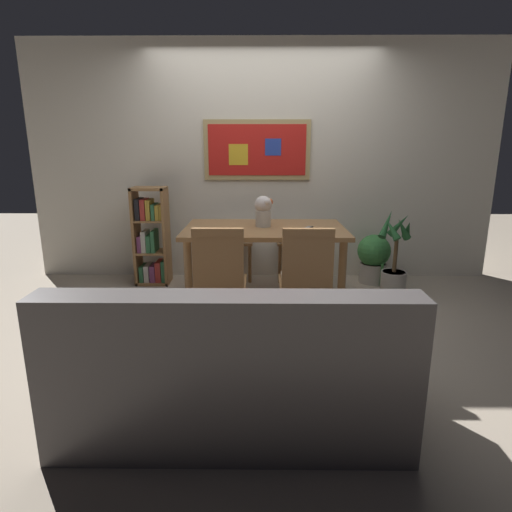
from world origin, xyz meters
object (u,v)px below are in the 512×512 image
object	(u,v)px
dining_chair_near_left	(220,273)
bookshelf	(152,238)
dining_chair_far_right	(294,231)
dining_chair_near_right	(306,274)
potted_ivy	(374,257)
flower_vase	(263,210)
leather_couch	(232,372)
dining_chair_far_left	(236,231)
dining_table	(265,237)
tv_remote	(308,228)
potted_palm	(394,264)

from	to	relation	value
dining_chair_near_left	bookshelf	distance (m)	1.66
dining_chair_far_right	dining_chair_near_right	size ratio (longest dim) A/B	1.00
dining_chair_near_left	potted_ivy	world-z (taller)	dining_chair_near_left
bookshelf	flower_vase	size ratio (longest dim) A/B	3.65
dining_chair_far_right	leather_couch	bearing A→B (deg)	-101.10
leather_couch	dining_chair_far_left	bearing A→B (deg)	92.78
dining_chair_far_left	dining_table	bearing A→B (deg)	-68.97
dining_chair_far_right	dining_chair_near_left	xyz separation A→B (m)	(-0.70, -1.67, 0.00)
dining_chair_near_left	flower_vase	bearing A→B (deg)	68.67
dining_table	leather_couch	distance (m)	1.94
dining_chair_far_left	bookshelf	bearing A→B (deg)	-163.60
dining_chair_near_right	flower_vase	xyz separation A→B (m)	(-0.33, 0.87, 0.37)
bookshelf	tv_remote	distance (m)	1.79
dining_chair_far_left	dining_chair_near_left	world-z (taller)	same
dining_chair_near_right	potted_ivy	distance (m)	1.73
dining_chair_far_right	leather_couch	xyz separation A→B (m)	(-0.54, -2.75, -0.23)
bookshelf	potted_palm	size ratio (longest dim) A/B	1.23
tv_remote	potted_ivy	bearing A→B (deg)	41.62
dining_chair_far_left	flower_vase	size ratio (longest dim) A/B	3.12
leather_couch	flower_vase	distance (m)	2.04
leather_couch	tv_remote	xyz separation A→B (m)	(0.59, 1.80, 0.44)
bookshelf	potted_ivy	xyz separation A→B (m)	(2.45, 0.04, -0.22)
potted_ivy	dining_chair_near_right	bearing A→B (deg)	-122.07
bookshelf	potted_palm	world-z (taller)	bookshelf
potted_ivy	flower_vase	distance (m)	1.50
dining_table	tv_remote	distance (m)	0.42
dining_chair_near_left	dining_chair_near_right	xyz separation A→B (m)	(0.66, -0.00, 0.00)
dining_chair_near_left	flower_vase	distance (m)	1.00
dining_chair_near_left	leather_couch	bearing A→B (deg)	-81.61
dining_chair_near_right	dining_chair_near_left	bearing A→B (deg)	179.80
dining_table	dining_chair_near_left	size ratio (longest dim) A/B	1.66
leather_couch	bookshelf	bearing A→B (deg)	112.67
dining_table	dining_chair_far_right	xyz separation A→B (m)	(0.35, 0.85, -0.11)
dining_chair_far_left	potted_ivy	size ratio (longest dim) A/B	1.68
dining_chair_near_left	bookshelf	size ratio (longest dim) A/B	0.85
dining_chair_near_left	potted_ivy	size ratio (longest dim) A/B	1.68
dining_table	dining_chair_far_right	bearing A→B (deg)	67.93
dining_chair_near_right	leather_couch	world-z (taller)	dining_chair_near_right
leather_couch	flower_vase	world-z (taller)	flower_vase
dining_chair_far_left	bookshelf	world-z (taller)	bookshelf
dining_chair_far_left	leather_couch	distance (m)	2.77
dining_chair_far_right	flower_vase	bearing A→B (deg)	-114.23
leather_couch	tv_remote	world-z (taller)	leather_couch
dining_chair_far_left	flower_vase	world-z (taller)	flower_vase
dining_table	tv_remote	size ratio (longest dim) A/B	9.54
dining_chair_far_left	dining_chair_near_right	world-z (taller)	same
leather_couch	bookshelf	distance (m)	2.70
dining_table	dining_chair_near_right	size ratio (longest dim) A/B	1.66
dining_chair_near_left	dining_chair_far_left	bearing A→B (deg)	89.12
dining_table	potted_ivy	world-z (taller)	dining_table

